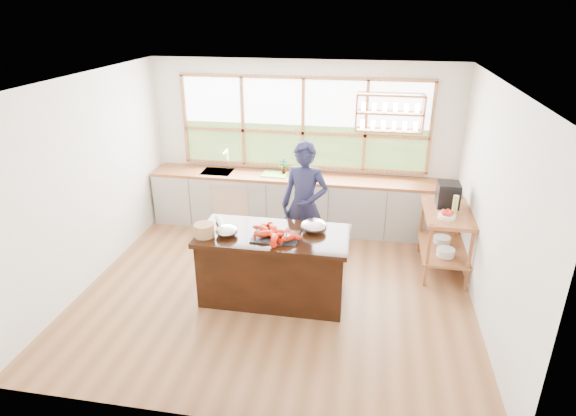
% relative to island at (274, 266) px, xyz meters
% --- Properties ---
extents(ground_plane, '(5.00, 5.00, 0.00)m').
position_rel_island_xyz_m(ground_plane, '(0.00, 0.20, -0.45)').
color(ground_plane, '#95603B').
extents(room_shell, '(5.02, 4.52, 2.71)m').
position_rel_island_xyz_m(room_shell, '(0.02, 0.71, 1.30)').
color(room_shell, white).
rests_on(room_shell, ground_plane).
extents(back_counter, '(4.90, 0.63, 0.90)m').
position_rel_island_xyz_m(back_counter, '(-0.02, 2.14, 0.00)').
color(back_counter, '#A5A29B').
rests_on(back_counter, ground_plane).
extents(right_shelf_unit, '(0.62, 1.10, 0.90)m').
position_rel_island_xyz_m(right_shelf_unit, '(2.19, 1.09, 0.15)').
color(right_shelf_unit, '#995230').
rests_on(right_shelf_unit, ground_plane).
extents(island, '(1.85, 0.90, 0.90)m').
position_rel_island_xyz_m(island, '(0.00, 0.00, 0.00)').
color(island, black).
rests_on(island, ground_plane).
extents(cook, '(0.73, 0.54, 1.82)m').
position_rel_island_xyz_m(cook, '(0.25, 0.91, 0.46)').
color(cook, '#1B1D3A').
rests_on(cook, ground_plane).
extents(potted_plant, '(0.16, 0.12, 0.27)m').
position_rel_island_xyz_m(potted_plant, '(-0.28, 2.20, 0.58)').
color(potted_plant, slate).
rests_on(potted_plant, back_counter).
extents(cutting_board, '(0.41, 0.32, 0.01)m').
position_rel_island_xyz_m(cutting_board, '(-0.42, 2.14, 0.45)').
color(cutting_board, '#69C445').
rests_on(cutting_board, back_counter).
extents(espresso_machine, '(0.30, 0.32, 0.34)m').
position_rel_island_xyz_m(espresso_machine, '(2.19, 1.28, 0.61)').
color(espresso_machine, black).
rests_on(espresso_machine, right_shelf_unit).
extents(wine_bottle, '(0.09, 0.09, 0.29)m').
position_rel_island_xyz_m(wine_bottle, '(2.24, 0.94, 0.59)').
color(wine_bottle, '#B9BF61').
rests_on(wine_bottle, right_shelf_unit).
extents(fruit_bowl, '(0.23, 0.23, 0.11)m').
position_rel_island_xyz_m(fruit_bowl, '(2.14, 0.85, 0.49)').
color(fruit_bowl, white).
rests_on(fruit_bowl, right_shelf_unit).
extents(slate_board, '(0.55, 0.40, 0.02)m').
position_rel_island_xyz_m(slate_board, '(0.04, -0.09, 0.45)').
color(slate_board, black).
rests_on(slate_board, island).
extents(lobster_pile, '(0.55, 0.48, 0.08)m').
position_rel_island_xyz_m(lobster_pile, '(0.04, -0.11, 0.50)').
color(lobster_pile, red).
rests_on(lobster_pile, slate_board).
extents(mixing_bowl_left, '(0.28, 0.28, 0.13)m').
position_rel_island_xyz_m(mixing_bowl_left, '(-0.55, -0.13, 0.50)').
color(mixing_bowl_left, silver).
rests_on(mixing_bowl_left, island).
extents(mixing_bowl_right, '(0.32, 0.32, 0.15)m').
position_rel_island_xyz_m(mixing_bowl_right, '(0.47, 0.17, 0.51)').
color(mixing_bowl_right, silver).
rests_on(mixing_bowl_right, island).
extents(wine_glass, '(0.08, 0.08, 0.22)m').
position_rel_island_xyz_m(wine_glass, '(0.22, -0.27, 0.61)').
color(wine_glass, silver).
rests_on(wine_glass, island).
extents(wicker_basket, '(0.24, 0.24, 0.16)m').
position_rel_island_xyz_m(wicker_basket, '(-0.81, -0.21, 0.52)').
color(wicker_basket, '#B8834E').
rests_on(wicker_basket, island).
extents(parchment_roll, '(0.22, 0.30, 0.08)m').
position_rel_island_xyz_m(parchment_roll, '(-0.71, 0.12, 0.49)').
color(parchment_roll, white).
rests_on(parchment_roll, island).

